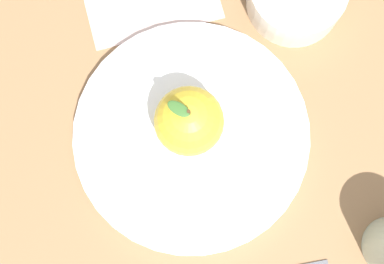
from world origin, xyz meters
TOP-DOWN VIEW (x-y plane):
  - ground_plane at (0.00, 0.00)m, footprint 2.40×2.40m
  - dinner_plate at (0.02, -0.00)m, footprint 0.26×0.26m
  - apple at (0.02, -0.01)m, footprint 0.07×0.07m

SIDE VIEW (x-z plane):
  - ground_plane at x=0.00m, z-range 0.00..0.00m
  - dinner_plate at x=0.02m, z-range 0.00..0.02m
  - apple at x=0.02m, z-range 0.01..0.10m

